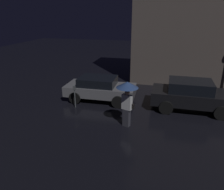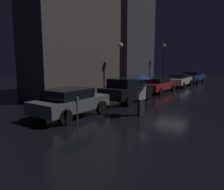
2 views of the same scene
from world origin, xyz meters
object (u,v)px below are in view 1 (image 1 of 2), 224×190
(parked_car_grey, at_px, (100,88))
(parked_car_black, at_px, (192,95))
(pedestrian_with_umbrella, at_px, (127,93))
(parking_meter, at_px, (75,94))

(parked_car_grey, height_order, parked_car_black, parked_car_black)
(parked_car_grey, bearing_deg, pedestrian_with_umbrella, -53.89)
(parked_car_black, bearing_deg, parked_car_grey, 178.94)
(parked_car_grey, relative_size, parked_car_black, 0.96)
(parked_car_grey, relative_size, pedestrian_with_umbrella, 1.92)
(pedestrian_with_umbrella, bearing_deg, parking_meter, -3.30)
(parked_car_black, height_order, pedestrian_with_umbrella, pedestrian_with_umbrella)
(parked_car_grey, xyz_separation_m, parked_car_black, (4.99, -0.12, 0.09))
(pedestrian_with_umbrella, distance_m, parking_meter, 3.42)
(parked_car_black, distance_m, pedestrian_with_umbrella, 3.98)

